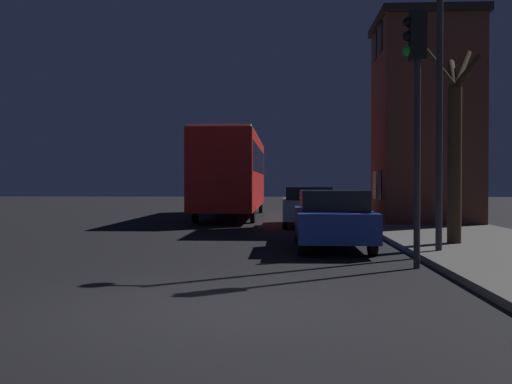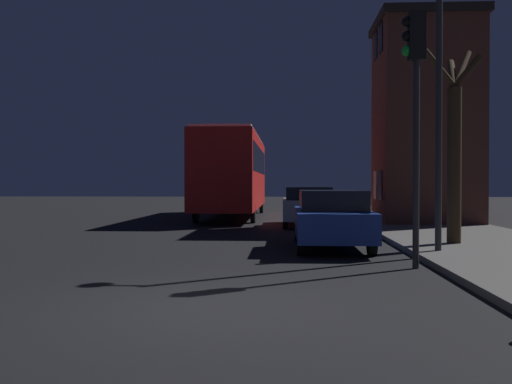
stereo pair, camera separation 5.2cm
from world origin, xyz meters
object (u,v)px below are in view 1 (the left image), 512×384
Objects in this scene: car_mid_lane at (308,206)px; streetlamp at (425,45)px; car_near_lane at (332,218)px; bare_tree at (455,141)px; bus at (233,169)px; traffic_light at (416,86)px.

streetlamp is at bearing -76.04° from car_mid_lane.
bare_tree is at bearing 4.97° from car_near_lane.
streetlamp reaches higher than car_near_lane.
car_mid_lane is (-3.33, 7.10, -1.87)m from bare_tree.
bus is (-5.49, 14.10, -2.36)m from streetlamp.
streetlamp is 9.84m from car_mid_lane.
car_near_lane is at bearing -87.73° from car_mid_lane.
car_mid_lane is at bearing 103.96° from streetlamp.
bus is (-4.89, 15.93, -1.16)m from traffic_light.
traffic_light is 11.05m from car_mid_lane.
bare_tree is 1.12× the size of car_mid_lane.
streetlamp reaches higher than traffic_light.
car_mid_lane is (-0.29, 7.36, 0.01)m from car_near_lane.
car_near_lane is at bearing 143.03° from streetlamp.
car_mid_lane is at bearing 115.14° from bare_tree.
bus is at bearing 111.27° from streetlamp.
bare_tree reaches higher than traffic_light.
car_mid_lane is at bearing -58.12° from bus.
traffic_light is at bearing -72.94° from bus.
bare_tree is (1.75, 3.51, -0.78)m from traffic_light.
bus is at bearing 121.88° from car_mid_lane.
streetlamp reaches higher than car_mid_lane.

